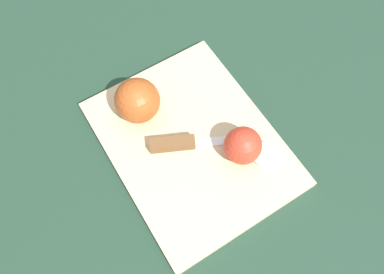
# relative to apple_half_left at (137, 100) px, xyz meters

# --- Properties ---
(ground_plane) EXTENTS (4.00, 4.00, 0.00)m
(ground_plane) POSITION_rel_apple_half_left_xyz_m (0.11, 0.03, -0.06)
(ground_plane) COLOR #1E3828
(cutting_board) EXTENTS (0.40, 0.34, 0.02)m
(cutting_board) POSITION_rel_apple_half_left_xyz_m (0.11, 0.03, -0.05)
(cutting_board) COLOR #D1B789
(cutting_board) RESTS_ON ground_plane
(apple_half_left) EXTENTS (0.08, 0.08, 0.08)m
(apple_half_left) POSITION_rel_apple_half_left_xyz_m (0.00, 0.00, 0.00)
(apple_half_left) COLOR #AD4C1E
(apple_half_left) RESTS_ON cutting_board
(apple_half_right) EXTENTS (0.07, 0.07, 0.07)m
(apple_half_right) POSITION_rel_apple_half_left_xyz_m (0.18, 0.08, -0.01)
(apple_half_right) COLOR red
(apple_half_right) RESTS_ON cutting_board
(knife) EXTENTS (0.12, 0.16, 0.02)m
(knife) POSITION_rel_apple_half_left_xyz_m (0.10, 0.01, -0.03)
(knife) COLOR silver
(knife) RESTS_ON cutting_board
(apple_slice) EXTENTS (0.05, 0.05, 0.01)m
(apple_slice) POSITION_rel_apple_half_left_xyz_m (0.22, 0.11, -0.04)
(apple_slice) COLOR beige
(apple_slice) RESTS_ON cutting_board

